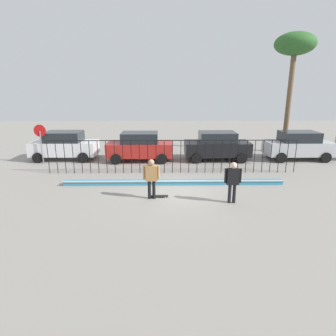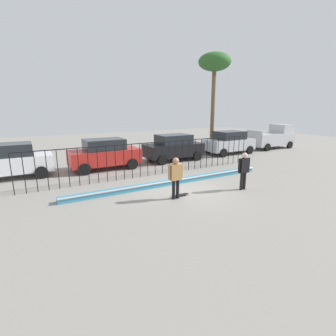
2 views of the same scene
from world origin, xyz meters
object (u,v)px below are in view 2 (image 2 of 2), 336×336
Objects in this scene: skateboard at (180,195)px; skateboarder at (176,174)px; parked_car_white at (9,161)px; camera_operator at (244,168)px; parked_car_silver at (229,142)px; palm_tree_tall at (215,65)px; parked_car_red at (105,154)px; pickup_truck at (273,137)px; parked_car_black at (174,147)px.

skateboarder is at bearing -148.88° from skateboard.
parked_car_white is (-6.49, 7.15, 0.91)m from skateboard.
camera_operator is 0.41× the size of parked_car_silver.
parked_car_red is at bearing -166.47° from palm_tree_tall.
parked_car_silver reaches higher than camera_operator.
palm_tree_tall reaches higher than camera_operator.
skateboard is 11.61m from parked_car_silver.
palm_tree_tall is (10.72, 2.58, 6.40)m from parked_car_red.
pickup_truck is at bearing -20.66° from palm_tree_tall.
parked_car_white reaches higher than camera_operator.
parked_car_white is at bearing -172.35° from palm_tree_tall.
parked_car_black is at bearing 68.79° from skateboard.
skateboarder is at bearing 37.10° from camera_operator.
parked_car_white is 1.00× the size of parked_car_red.
camera_operator is at bearing -98.51° from parked_car_black.
parked_car_red is at bearing 178.49° from parked_car_black.
pickup_truck is (21.56, -0.02, 0.06)m from parked_car_white.
skateboarder reaches higher than camera_operator.
parked_car_silver is at bearing -4.66° from parked_car_white.
camera_operator is at bearing -125.65° from parked_car_silver.
parked_car_red is at bearing 72.27° from skateboarder.
camera_operator is 0.41× the size of parked_car_black.
camera_operator reaches higher than skateboard.
pickup_truck is (5.78, 0.23, 0.06)m from parked_car_silver.
parked_car_black is 11.28m from pickup_truck.
parked_car_white is at bearing 103.91° from skateboarder.
parked_car_white is at bearing 179.07° from parked_car_red.
palm_tree_tall is (5.57, 2.44, 6.40)m from parked_car_black.
parked_car_silver is at bearing -83.51° from camera_operator.
parked_car_black is 0.91× the size of pickup_truck.
parked_car_red is 1.00× the size of parked_car_black.
parked_car_black is at bearing -49.54° from camera_operator.
pickup_truck is (16.43, 0.43, 0.06)m from parked_car_red.
parked_car_black reaches higher than camera_operator.
palm_tree_tall is at bearing 52.55° from skateboard.
skateboard is 7.87m from parked_car_black.
camera_operator is 14.30m from pickup_truck.
skateboard is at bearing -153.81° from pickup_truck.
parked_car_red reaches higher than skateboard.
parked_car_red is at bearing -175.17° from parked_car_silver.
camera_operator is 13.35m from palm_tree_tall.
parked_car_silver is (10.65, 0.20, 0.00)m from parked_car_red.
parked_car_silver is (15.78, -0.25, 0.00)m from parked_car_white.
skateboarder is 11.92m from parked_car_silver.
parked_car_white is 21.56m from pickup_truck.
skateboarder is at bearing -153.85° from pickup_truck.
palm_tree_tall reaches higher than skateboarder.
parked_car_black is (10.28, -0.31, 0.00)m from parked_car_white.
pickup_truck is 0.56× the size of palm_tree_tall.
parked_car_red is 0.51× the size of palm_tree_tall.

